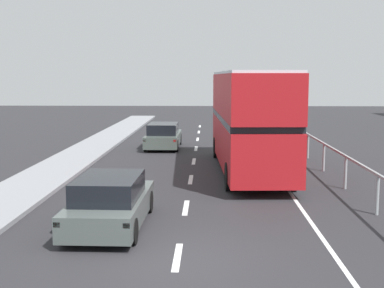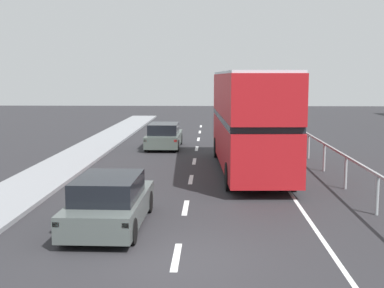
% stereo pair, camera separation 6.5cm
% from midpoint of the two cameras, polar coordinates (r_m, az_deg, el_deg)
% --- Properties ---
extents(ground_plane, '(75.55, 120.00, 0.10)m').
position_cam_midpoint_polar(ground_plane, '(11.77, -1.79, -12.63)').
color(ground_plane, '#28282B').
extents(lane_paint_markings, '(3.67, 46.00, 0.01)m').
position_cam_midpoint_polar(lane_paint_markings, '(20.40, 6.06, -3.87)').
color(lane_paint_markings, silver).
rests_on(lane_paint_markings, ground).
extents(bridge_side_railing, '(0.10, 42.00, 1.21)m').
position_cam_midpoint_polar(bridge_side_railing, '(20.84, 15.34, -1.15)').
color(bridge_side_railing, '#94989C').
rests_on(bridge_side_railing, ground).
extents(double_decker_bus_red, '(2.90, 10.64, 4.20)m').
position_cam_midpoint_polar(double_decker_bus_red, '(21.75, 6.22, 2.82)').
color(double_decker_bus_red, '#AB161C').
rests_on(double_decker_bus_red, ground).
extents(hatchback_car_near, '(1.89, 4.38, 1.40)m').
position_cam_midpoint_polar(hatchback_car_near, '(13.99, -9.14, -6.39)').
color(hatchback_car_near, '#4A5250').
rests_on(hatchback_car_near, ground).
extents(sedan_car_ahead, '(1.86, 4.40, 1.40)m').
position_cam_midpoint_polar(sedan_car_ahead, '(29.08, -3.24, 0.88)').
color(sedan_car_ahead, '#48534D').
rests_on(sedan_car_ahead, ground).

